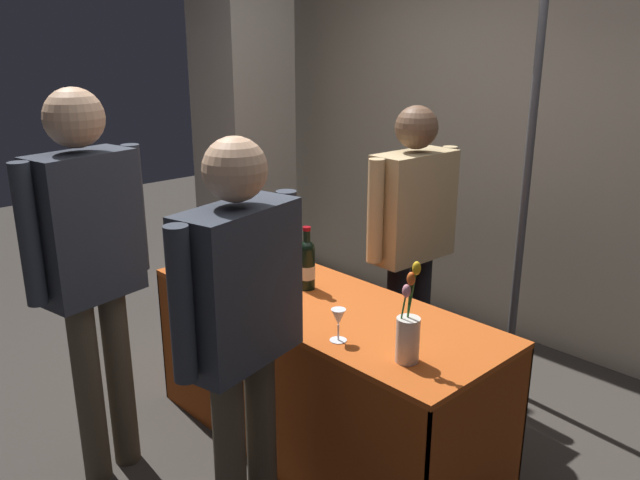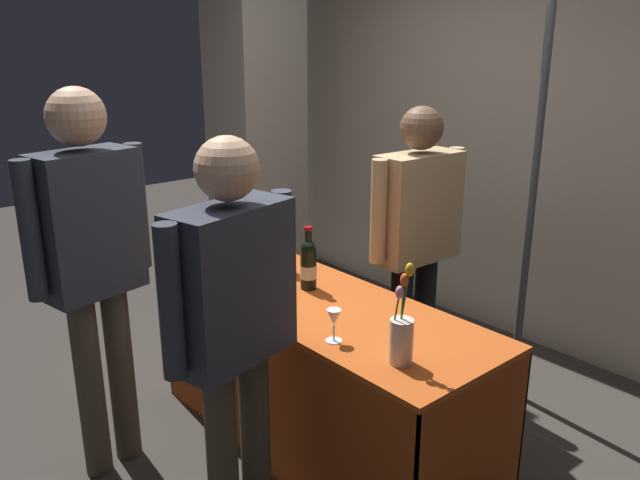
# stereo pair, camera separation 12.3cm
# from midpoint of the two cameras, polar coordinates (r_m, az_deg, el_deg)

# --- Properties ---
(ground_plane) EXTENTS (12.00, 12.00, 0.00)m
(ground_plane) POSITION_cam_midpoint_polar(r_m,az_deg,el_deg) (3.38, -1.10, -17.56)
(ground_plane) COLOR #38332D
(back_partition) EXTENTS (6.27, 0.12, 3.17)m
(back_partition) POSITION_cam_midpoint_polar(r_m,az_deg,el_deg) (4.26, 18.12, 11.92)
(back_partition) COLOR #B2A893
(back_partition) RESTS_ON ground_plane
(concrete_pillar) EXTENTS (0.55, 0.55, 3.46)m
(concrete_pillar) POSITION_cam_midpoint_polar(r_m,az_deg,el_deg) (4.80, -7.78, 14.89)
(concrete_pillar) COLOR gray
(concrete_pillar) RESTS_ON ground_plane
(tasting_table) EXTENTS (1.81, 0.68, 0.77)m
(tasting_table) POSITION_cam_midpoint_polar(r_m,az_deg,el_deg) (3.10, -1.15, -9.54)
(tasting_table) COLOR #B74C19
(tasting_table) RESTS_ON ground_plane
(featured_wine_bottle) EXTENTS (0.08, 0.08, 0.32)m
(featured_wine_bottle) POSITION_cam_midpoint_polar(r_m,az_deg,el_deg) (3.10, -2.31, -2.10)
(featured_wine_bottle) COLOR black
(featured_wine_bottle) RESTS_ON tasting_table
(display_bottle_0) EXTENTS (0.08, 0.08, 0.31)m
(display_bottle_0) POSITION_cam_midpoint_polar(r_m,az_deg,el_deg) (3.26, -11.35, -1.34)
(display_bottle_0) COLOR #38230F
(display_bottle_0) RESTS_ON tasting_table
(display_bottle_1) EXTENTS (0.08, 0.08, 0.30)m
(display_bottle_1) POSITION_cam_midpoint_polar(r_m,az_deg,el_deg) (3.12, -7.11, -2.22)
(display_bottle_1) COLOR black
(display_bottle_1) RESTS_ON tasting_table
(display_bottle_2) EXTENTS (0.08, 0.08, 0.31)m
(display_bottle_2) POSITION_cam_midpoint_polar(r_m,az_deg,el_deg) (3.33, -4.49, -0.76)
(display_bottle_2) COLOR #192333
(display_bottle_2) RESTS_ON tasting_table
(display_bottle_3) EXTENTS (0.08, 0.08, 0.35)m
(display_bottle_3) POSITION_cam_midpoint_polar(r_m,az_deg,el_deg) (3.17, -9.72, -1.52)
(display_bottle_3) COLOR #38230F
(display_bottle_3) RESTS_ON tasting_table
(wine_glass_near_vendor) EXTENTS (0.07, 0.07, 0.14)m
(wine_glass_near_vendor) POSITION_cam_midpoint_polar(r_m,az_deg,el_deg) (3.06, -5.96, -3.19)
(wine_glass_near_vendor) COLOR silver
(wine_glass_near_vendor) RESTS_ON tasting_table
(wine_glass_mid) EXTENTS (0.07, 0.07, 0.14)m
(wine_glass_mid) POSITION_cam_midpoint_polar(r_m,az_deg,el_deg) (2.59, 0.28, -7.02)
(wine_glass_mid) COLOR silver
(wine_glass_mid) RESTS_ON tasting_table
(wine_glass_near_taster) EXTENTS (0.08, 0.08, 0.14)m
(wine_glass_near_taster) POSITION_cam_midpoint_polar(r_m,az_deg,el_deg) (3.44, -13.29, -1.03)
(wine_glass_near_taster) COLOR silver
(wine_glass_near_taster) RESTS_ON tasting_table
(flower_vase) EXTENTS (0.09, 0.09, 0.41)m
(flower_vase) POSITION_cam_midpoint_polar(r_m,az_deg,el_deg) (2.44, 6.40, -8.29)
(flower_vase) COLOR silver
(flower_vase) RESTS_ON tasting_table
(brochure_stand) EXTENTS (0.09, 0.13, 0.15)m
(brochure_stand) POSITION_cam_midpoint_polar(r_m,az_deg,el_deg) (2.96, -5.70, -4.35)
(brochure_stand) COLOR silver
(brochure_stand) RESTS_ON tasting_table
(vendor_presenter) EXTENTS (0.23, 0.65, 1.62)m
(vendor_presenter) POSITION_cam_midpoint_polar(r_m,az_deg,el_deg) (3.43, 7.18, 1.12)
(vendor_presenter) COLOR black
(vendor_presenter) RESTS_ON ground_plane
(taster_foreground_right) EXTENTS (0.31, 0.63, 1.63)m
(taster_foreground_right) POSITION_cam_midpoint_polar(r_m,az_deg,el_deg) (2.34, -8.58, -6.69)
(taster_foreground_right) COLOR #4C4233
(taster_foreground_right) RESTS_ON ground_plane
(taster_foreground_left) EXTENTS (0.28, 0.58, 1.76)m
(taster_foreground_left) POSITION_cam_midpoint_polar(r_m,az_deg,el_deg) (2.90, -20.98, -1.23)
(taster_foreground_left) COLOR #4C4233
(taster_foreground_left) RESTS_ON ground_plane
(booth_signpost) EXTENTS (0.49, 0.04, 2.34)m
(booth_signpost) POSITION_cam_midpoint_polar(r_m,az_deg,el_deg) (3.47, 17.20, 7.72)
(booth_signpost) COLOR #47474C
(booth_signpost) RESTS_ON ground_plane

